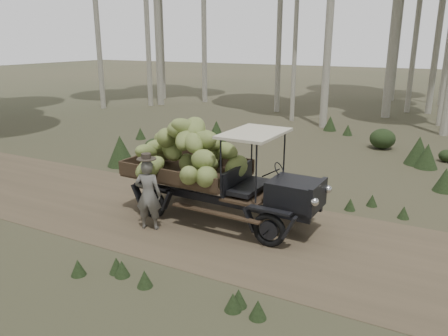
% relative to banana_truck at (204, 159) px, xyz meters
% --- Properties ---
extents(ground, '(120.00, 120.00, 0.00)m').
position_rel_banana_truck_xyz_m(ground, '(1.37, -0.40, -1.37)').
color(ground, '#473D2B').
rests_on(ground, ground).
extents(dirt_track, '(70.00, 4.00, 0.01)m').
position_rel_banana_truck_xyz_m(dirt_track, '(1.37, -0.40, -1.37)').
color(dirt_track, brown).
rests_on(dirt_track, ground).
extents(banana_truck, '(4.73, 2.35, 2.37)m').
position_rel_banana_truck_xyz_m(banana_truck, '(0.00, 0.00, 0.00)').
color(banana_truck, black).
rests_on(banana_truck, ground).
extents(farmer, '(0.66, 0.53, 1.69)m').
position_rel_banana_truck_xyz_m(farmer, '(-0.68, -1.20, -0.57)').
color(farmer, '#5C5A54').
rests_on(farmer, ground).
extents(undergrowth, '(21.86, 23.53, 1.39)m').
position_rel_banana_truck_xyz_m(undergrowth, '(2.15, -3.64, -0.84)').
color(undergrowth, '#233319').
rests_on(undergrowth, ground).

